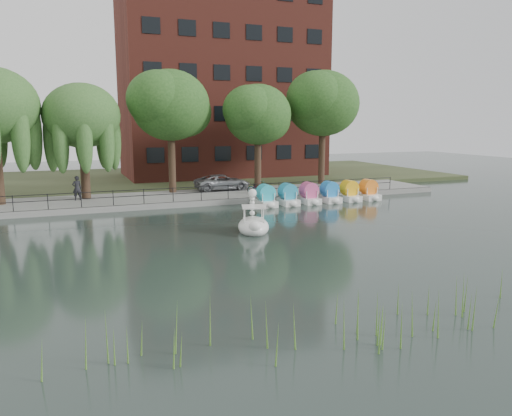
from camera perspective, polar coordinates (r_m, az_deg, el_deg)
ground_plane at (r=23.22m, az=2.49°, el=-4.82°), size 120.00×120.00×0.00m
promenade at (r=38.06m, az=-7.37°, el=1.20°), size 40.00×6.00×0.40m
kerb at (r=35.24m, az=-6.18°, el=0.53°), size 40.00×0.25×0.40m
land_strip at (r=51.64m, az=-11.22°, el=3.34°), size 60.00×22.00×0.36m
railing at (r=35.29m, az=-6.29°, el=2.09°), size 32.00×0.05×1.00m
apartment_building at (r=53.11m, az=-3.89°, el=13.60°), size 20.00×10.07×18.00m
willow_mid at (r=37.54m, az=-19.30°, el=9.88°), size 5.32×5.32×8.15m
broadleaf_center at (r=39.37m, az=-9.76°, el=11.44°), size 6.00×6.00×9.25m
broadleaf_right at (r=40.92m, az=0.21°, el=10.57°), size 5.40×5.40×8.32m
broadleaf_far at (r=44.65m, az=7.66°, el=11.73°), size 6.30×6.30×9.71m
minivan at (r=40.51m, az=-3.86°, el=3.09°), size 2.48×5.21×1.44m
bicycle at (r=38.66m, az=0.12°, el=2.46°), size 0.81×1.78×1.00m
pedestrian at (r=37.17m, az=-19.79°, el=2.34°), size 0.78×0.59×1.98m
swan_boat at (r=26.84m, az=-0.30°, el=-1.72°), size 2.38×3.01×2.23m
pedal_boat_row at (r=36.77m, az=7.27°, el=1.54°), size 9.65×1.70×1.40m
reed_bank at (r=16.55m, az=22.93°, el=-9.55°), size 24.00×2.40×1.20m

